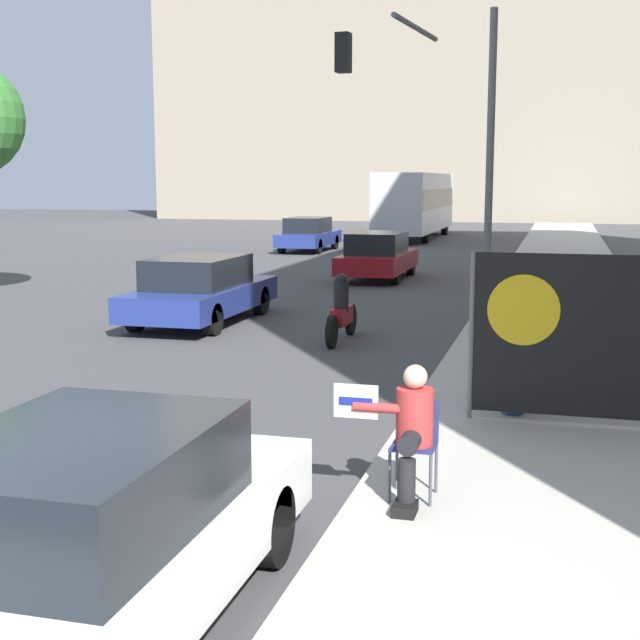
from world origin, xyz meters
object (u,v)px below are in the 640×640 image
traffic_light_pole (436,113)px  car_on_road_nearest (200,290)px  motorcycle_on_road (342,312)px  city_bus_on_road (416,201)px  car_on_road_midblock (378,256)px  seated_protester (411,428)px  parked_car_curbside (90,534)px  car_on_road_distant (309,234)px  protest_banner (562,335)px  jogger_on_sidewalk (515,346)px

traffic_light_pole → car_on_road_nearest: size_ratio=1.35×
car_on_road_nearest → motorcycle_on_road: bearing=-21.4°
city_bus_on_road → motorcycle_on_road: size_ratio=5.52×
car_on_road_nearest → car_on_road_midblock: car_on_road_midblock is taller
seated_protester → parked_car_curbside: bearing=-98.1°
traffic_light_pole → car_on_road_distant: 19.67m
motorcycle_on_road → city_bus_on_road: bearing=96.5°
protest_banner → parked_car_curbside: size_ratio=0.52×
car_on_road_midblock → city_bus_on_road: size_ratio=0.38×
traffic_light_pole → seated_protester: bearing=-83.0°
car_on_road_nearest → parked_car_curbside: bearing=-70.4°
traffic_light_pole → city_bus_on_road: size_ratio=0.55×
car_on_road_nearest → city_bus_on_road: 29.22m
car_on_road_distant → motorcycle_on_road: bearing=-72.5°
car_on_road_distant → city_bus_on_road: 10.33m
motorcycle_on_road → parked_car_curbside: bearing=-84.6°
traffic_light_pole → car_on_road_distant: traffic_light_pole is taller
jogger_on_sidewalk → car_on_road_midblock: jogger_on_sidewalk is taller
protest_banner → motorcycle_on_road: (-3.99, 5.34, -0.64)m
jogger_on_sidewalk → car_on_road_nearest: size_ratio=0.36×
seated_protester → traffic_light_pole: size_ratio=0.20×
traffic_light_pole → parked_car_curbside: bearing=-91.0°
parked_car_curbside → motorcycle_on_road: bearing=95.4°
car_on_road_midblock → seated_protester: bearing=-77.6°
jogger_on_sidewalk → car_on_road_nearest: bearing=-39.6°
car_on_road_nearest → motorcycle_on_road: car_on_road_nearest is taller
motorcycle_on_road → car_on_road_midblock: bearing=97.9°
seated_protester → car_on_road_nearest: bearing=144.7°
car_on_road_nearest → protest_banner: bearing=-42.1°
motorcycle_on_road → car_on_road_distant: bearing=107.5°
traffic_light_pole → city_bus_on_road: traffic_light_pole is taller
parked_car_curbside → car_on_road_midblock: car_on_road_midblock is taller
traffic_light_pole → parked_car_curbside: (-0.24, -14.19, -3.68)m
traffic_light_pole → car_on_road_midblock: (-2.77, 7.65, -3.67)m
car_on_road_midblock → traffic_light_pole: bearing=-70.1°
traffic_light_pole → car_on_road_nearest: 6.20m
protest_banner → traffic_light_pole: 9.39m
car_on_road_distant → seated_protester: bearing=-72.4°
motorcycle_on_road → traffic_light_pole: bearing=67.2°
car_on_road_midblock → jogger_on_sidewalk: bearing=-72.6°
car_on_road_distant → jogger_on_sidewalk: bearing=-68.8°
car_on_road_midblock → city_bus_on_road: (-2.02, 19.82, 1.21)m
seated_protester → car_on_road_midblock: size_ratio=0.28×
car_on_road_nearest → car_on_road_distant: size_ratio=1.04×
traffic_light_pole → city_bus_on_road: 27.99m
traffic_light_pole → car_on_road_midblock: traffic_light_pole is taller
car_on_road_midblock → car_on_road_distant: size_ratio=0.99×
protest_banner → motorcycle_on_road: protest_banner is taller
car_on_road_distant → traffic_light_pole: bearing=-66.1°
jogger_on_sidewalk → parked_car_curbside: size_ratio=0.39×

